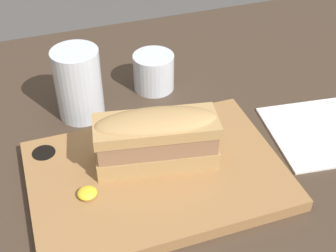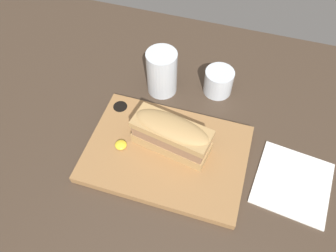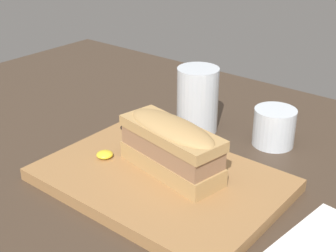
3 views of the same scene
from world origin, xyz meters
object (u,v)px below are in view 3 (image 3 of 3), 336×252
object	(u,v)px
serving_board	(159,178)
water_glass	(197,104)
sandwich	(171,144)
wine_glass	(274,129)

from	to	relation	value
serving_board	water_glass	world-z (taller)	water_glass
sandwich	water_glass	size ratio (longest dim) A/B	1.49
serving_board	water_glass	size ratio (longest dim) A/B	2.94
serving_board	sandwich	size ratio (longest dim) A/B	1.98
water_glass	wine_glass	size ratio (longest dim) A/B	1.65
sandwich	serving_board	bearing A→B (deg)	-121.59
sandwich	wine_glass	distance (cm)	23.22
serving_board	sandwich	distance (cm)	6.12
sandwich	wine_glass	world-z (taller)	sandwich
serving_board	wine_glass	world-z (taller)	wine_glass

